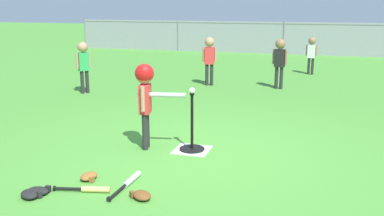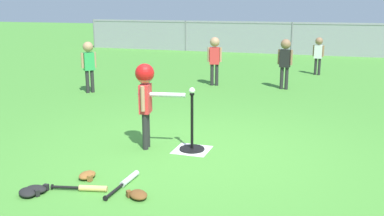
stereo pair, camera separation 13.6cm
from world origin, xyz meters
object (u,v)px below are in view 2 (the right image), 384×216
(glove_by_plate, at_px, (87,175))
(glove_tossed_aside, at_px, (138,195))
(fielder_deep_left, at_px, (318,51))
(fielder_near_left, at_px, (215,55))
(glove_outfield_drop, at_px, (36,189))
(fielder_deep_center, at_px, (285,57))
(batting_tee, at_px, (192,141))
(spare_bat_wood, at_px, (87,188))
(baseball_on_tee, at_px, (192,91))
(fielder_near_right, at_px, (89,60))
(batter_child, at_px, (146,89))
(spare_bat_silver, at_px, (127,181))
(glove_near_bats, at_px, (28,192))

(glove_by_plate, height_order, glove_tossed_aside, same)
(fielder_deep_left, bearing_deg, glove_tossed_aside, -98.93)
(glove_tossed_aside, bearing_deg, fielder_near_left, 98.32)
(glove_by_plate, xyz_separation_m, glove_outfield_drop, (-0.29, -0.47, 0.00))
(fielder_deep_center, bearing_deg, glove_by_plate, -103.97)
(glove_outfield_drop, bearing_deg, glove_by_plate, 58.53)
(batting_tee, height_order, glove_outfield_drop, batting_tee)
(fielder_near_left, xyz_separation_m, spare_bat_wood, (0.31, -5.87, -0.67))
(baseball_on_tee, relative_size, glove_outfield_drop, 0.33)
(glove_by_plate, distance_m, glove_outfield_drop, 0.55)
(fielder_near_right, height_order, glove_tossed_aside, fielder_near_right)
(spare_bat_wood, xyz_separation_m, glove_by_plate, (-0.17, 0.28, 0.01))
(batter_child, height_order, glove_tossed_aside, batter_child)
(spare_bat_silver, distance_m, glove_by_plate, 0.46)
(glove_near_bats, bearing_deg, glove_by_plate, 60.36)
(glove_near_bats, distance_m, glove_outfield_drop, 0.09)
(batting_tee, relative_size, glove_outfield_drop, 3.29)
(spare_bat_wood, bearing_deg, fielder_deep_center, 78.24)
(fielder_near_left, height_order, spare_bat_wood, fielder_near_left)
(fielder_deep_center, relative_size, spare_bat_wood, 1.88)
(fielder_deep_center, bearing_deg, fielder_near_right, -156.63)
(fielder_near_right, xyz_separation_m, glove_near_bats, (2.06, -4.57, -0.64))
(batting_tee, relative_size, fielder_near_right, 0.70)
(batter_child, relative_size, glove_tossed_aside, 4.05)
(fielder_near_left, height_order, spare_bat_silver, fielder_near_left)
(batting_tee, relative_size, baseball_on_tee, 9.93)
(batter_child, height_order, spare_bat_wood, batter_child)
(glove_near_bats, bearing_deg, fielder_near_left, 88.34)
(fielder_near_left, height_order, glove_near_bats, fielder_near_left)
(batting_tee, xyz_separation_m, fielder_deep_center, (0.63, 4.42, 0.57))
(batter_child, xyz_separation_m, glove_tossed_aside, (0.52, -1.39, -0.74))
(batter_child, bearing_deg, baseball_on_tee, 10.28)
(fielder_deep_center, bearing_deg, fielder_deep_left, 74.96)
(fielder_near_right, height_order, glove_near_bats, fielder_near_right)
(glove_by_plate, xyz_separation_m, glove_tossed_aside, (0.72, -0.27, 0.00))
(batting_tee, height_order, fielder_near_left, fielder_near_left)
(fielder_deep_left, bearing_deg, fielder_deep_center, -105.04)
(spare_bat_wood, relative_size, glove_tossed_aside, 2.11)
(batter_child, bearing_deg, fielder_deep_center, 75.08)
(glove_near_bats, relative_size, glove_outfield_drop, 1.22)
(spare_bat_silver, bearing_deg, spare_bat_wood, -135.90)
(glove_by_plate, bearing_deg, glove_outfield_drop, -121.47)
(glove_by_plate, distance_m, glove_near_bats, 0.64)
(fielder_deep_left, distance_m, glove_by_plate, 8.12)
(fielder_near_right, bearing_deg, batting_tee, -41.52)
(batter_child, xyz_separation_m, fielder_near_left, (-0.34, 4.47, -0.08))
(fielder_deep_left, height_order, glove_by_plate, fielder_deep_left)
(glove_by_plate, relative_size, glove_outfield_drop, 0.99)
(batting_tee, bearing_deg, spare_bat_silver, -104.25)
(fielder_near_left, height_order, glove_outfield_drop, fielder_near_left)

